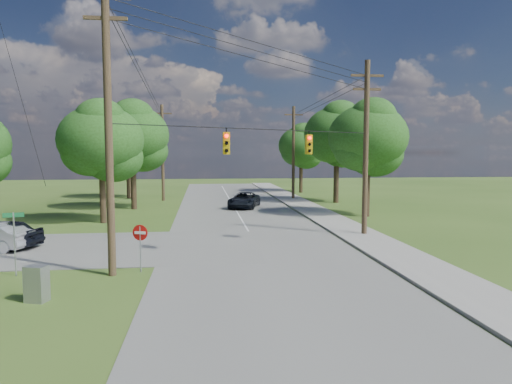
{
  "coord_description": "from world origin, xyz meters",
  "views": [
    {
      "loc": [
        -0.87,
        -18.56,
        5.03
      ],
      "look_at": [
        1.89,
        5.0,
        2.99
      ],
      "focal_mm": 32.0,
      "sensor_mm": 36.0,
      "label": 1
    }
  ],
  "objects": [
    {
      "name": "sidewalk_east",
      "position": [
        8.7,
        5.0,
        0.06
      ],
      "size": [
        2.6,
        100.0,
        0.12
      ],
      "primitive_type": "cube",
      "color": "#9F9C95",
      "rests_on": "ground"
    },
    {
      "name": "tree_w_mid",
      "position": [
        -7.0,
        23.0,
        6.58
      ],
      "size": [
        6.4,
        6.4,
        9.22
      ],
      "color": "#453122",
      "rests_on": "ground"
    },
    {
      "name": "car_main_north",
      "position": [
        2.88,
        22.66,
        0.73
      ],
      "size": [
        3.65,
        5.46,
        1.39
      ],
      "primitive_type": "imported",
      "rotation": [
        0.0,
        0.0,
        -0.29
      ],
      "color": "black",
      "rests_on": "main_road"
    },
    {
      "name": "power_lines",
      "position": [
        1.5,
        11.54,
        9.15
      ],
      "size": [
        13.93,
        29.62,
        4.93
      ],
      "color": "black",
      "rests_on": "ground"
    },
    {
      "name": "traffic_signals",
      "position": [
        2.55,
        4.43,
        5.5
      ],
      "size": [
        4.91,
        3.27,
        1.05
      ],
      "color": "gold",
      "rests_on": "ground"
    },
    {
      "name": "tree_e_far",
      "position": [
        11.5,
        38.0,
        5.92
      ],
      "size": [
        5.8,
        5.8,
        8.32
      ],
      "color": "#453122",
      "rests_on": "ground"
    },
    {
      "name": "tree_w_near",
      "position": [
        -8.0,
        15.0,
        5.92
      ],
      "size": [
        6.0,
        6.0,
        8.4
      ],
      "color": "#453122",
      "rests_on": "ground"
    },
    {
      "name": "street_name_sign",
      "position": [
        -8.51,
        0.77,
        1.67
      ],
      "size": [
        0.77,
        0.23,
        2.62
      ],
      "rotation": [
        0.0,
        0.0,
        0.26
      ],
      "color": "#949799",
      "rests_on": "ground"
    },
    {
      "name": "do_not_enter_sign",
      "position": [
        -3.5,
        0.75,
        1.5
      ],
      "size": [
        0.65,
        0.25,
        2.03
      ],
      "rotation": [
        0.0,
        0.0,
        -0.33
      ],
      "color": "#949799",
      "rests_on": "ground"
    },
    {
      "name": "pole_ne",
      "position": [
        8.9,
        8.0,
        5.47
      ],
      "size": [
        2.0,
        0.32,
        10.5
      ],
      "color": "brown",
      "rests_on": "ground"
    },
    {
      "name": "tree_e_mid",
      "position": [
        12.5,
        26.0,
        6.91
      ],
      "size": [
        6.6,
        6.6,
        9.64
      ],
      "color": "#453122",
      "rests_on": "ground"
    },
    {
      "name": "ground",
      "position": [
        0.0,
        0.0,
        0.0
      ],
      "size": [
        140.0,
        140.0,
        0.0
      ],
      "primitive_type": "plane",
      "color": "#38581D",
      "rests_on": "ground"
    },
    {
      "name": "pole_sw",
      "position": [
        -4.6,
        0.4,
        6.23
      ],
      "size": [
        2.0,
        0.32,
        12.0
      ],
      "color": "brown",
      "rests_on": "ground"
    },
    {
      "name": "main_road",
      "position": [
        2.0,
        5.0,
        0.01
      ],
      "size": [
        10.0,
        100.0,
        0.03
      ],
      "primitive_type": "cube",
      "color": "gray",
      "rests_on": "ground"
    },
    {
      "name": "pole_north_w",
      "position": [
        -5.0,
        30.0,
        5.13
      ],
      "size": [
        2.0,
        0.32,
        10.0
      ],
      "color": "brown",
      "rests_on": "ground"
    },
    {
      "name": "tree_e_near",
      "position": [
        12.0,
        16.0,
        6.25
      ],
      "size": [
        6.2,
        6.2,
        8.81
      ],
      "color": "#453122",
      "rests_on": "ground"
    },
    {
      "name": "tree_w_far",
      "position": [
        -9.0,
        33.0,
        6.25
      ],
      "size": [
        6.0,
        6.0,
        8.73
      ],
      "color": "#453122",
      "rests_on": "ground"
    },
    {
      "name": "pole_north_e",
      "position": [
        8.9,
        30.0,
        5.13
      ],
      "size": [
        2.0,
        0.32,
        10.0
      ],
      "color": "brown",
      "rests_on": "ground"
    },
    {
      "name": "control_cabinet",
      "position": [
        -6.48,
        -2.74,
        0.62
      ],
      "size": [
        0.8,
        0.68,
        1.24
      ],
      "primitive_type": "cube",
      "rotation": [
        0.0,
        0.0,
        -0.31
      ],
      "color": "#949799",
      "rests_on": "ground"
    }
  ]
}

